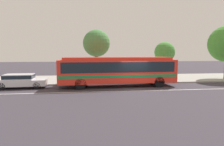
# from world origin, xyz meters

# --- Properties ---
(ground_plane) EXTENTS (120.00, 120.00, 0.00)m
(ground_plane) POSITION_xyz_m (0.00, 0.00, 0.00)
(ground_plane) COLOR #38333B
(sidewalk_slab) EXTENTS (60.00, 8.00, 0.12)m
(sidewalk_slab) POSITION_xyz_m (0.00, 7.04, 0.06)
(sidewalk_slab) COLOR #9D9893
(sidewalk_slab) RESTS_ON ground_plane
(lane_stripe_center) EXTENTS (56.00, 0.16, 0.01)m
(lane_stripe_center) POSITION_xyz_m (0.00, -0.80, 0.00)
(lane_stripe_center) COLOR silver
(lane_stripe_center) RESTS_ON ground_plane
(transit_bus) EXTENTS (11.19, 2.99, 2.82)m
(transit_bus) POSITION_xyz_m (-1.36, 1.69, 1.64)
(transit_bus) COLOR red
(transit_bus) RESTS_ON ground_plane
(sedan_behind_bus) EXTENTS (4.47, 1.95, 1.29)m
(sedan_behind_bus) POSITION_xyz_m (-10.32, 1.87, 0.72)
(sedan_behind_bus) COLOR silver
(sedan_behind_bus) RESTS_ON ground_plane
(pedestrian_waiting_near_sign) EXTENTS (0.47, 0.47, 1.73)m
(pedestrian_waiting_near_sign) POSITION_xyz_m (-5.94, 3.83, 1.14)
(pedestrian_waiting_near_sign) COLOR #7E604A
(pedestrian_waiting_near_sign) RESTS_ON sidewalk_slab
(bus_stop_sign) EXTENTS (0.08, 0.44, 2.57)m
(bus_stop_sign) POSITION_xyz_m (2.37, 3.48, 1.76)
(bus_stop_sign) COLOR gray
(bus_stop_sign) RESTS_ON sidewalk_slab
(street_tree_near_stop) EXTENTS (3.02, 3.02, 5.70)m
(street_tree_near_stop) POSITION_xyz_m (-3.19, 5.40, 4.27)
(street_tree_near_stop) COLOR brown
(street_tree_near_stop) RESTS_ON sidewalk_slab
(street_tree_mid_block) EXTENTS (2.50, 2.50, 4.46)m
(street_tree_mid_block) POSITION_xyz_m (5.25, 6.54, 3.30)
(street_tree_mid_block) COLOR brown
(street_tree_mid_block) RESTS_ON sidewalk_slab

